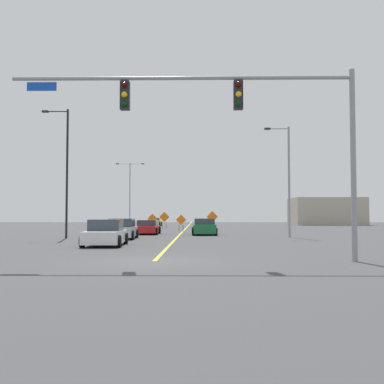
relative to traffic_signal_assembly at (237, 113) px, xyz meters
The scene contains 16 objects.
ground 6.19m from the traffic_signal_assembly, behind, with size 177.51×177.51×0.00m, color #444447.
road_centre_stripe 49.71m from the traffic_signal_assembly, 93.51° to the left, with size 0.16×98.62×0.01m.
traffic_signal_assembly is the anchor object (origin of this frame).
street_lamp_mid_right 19.84m from the traffic_signal_assembly, 123.78° to the left, with size 1.94×0.24×9.31m.
street_lamp_near_left 18.88m from the traffic_signal_assembly, 73.92° to the left, with size 1.90×0.24×8.31m.
street_lamp_mid_left 57.00m from the traffic_signal_assembly, 102.28° to the left, with size 4.39×0.24×9.77m.
construction_sign_right_shoulder 42.30m from the traffic_signal_assembly, 97.82° to the left, with size 1.29×0.18×2.05m.
construction_sign_left_lane 32.03m from the traffic_signal_assembly, 95.88° to the left, with size 1.07×0.21×1.70m.
construction_sign_median_far 39.96m from the traffic_signal_assembly, 89.69° to the left, with size 1.38×0.22×2.13m.
construction_sign_median_near 39.85m from the traffic_signal_assembly, 100.10° to the left, with size 1.17×0.10×1.82m.
car_silver_near 17.73m from the traffic_signal_assembly, 113.42° to the left, with size 2.10×4.18×1.41m.
car_white_passing 11.69m from the traffic_signal_assembly, 127.47° to the left, with size 2.20×4.32×1.43m.
car_green_distant 22.65m from the traffic_signal_assembly, 92.51° to the left, with size 2.12×3.91×1.37m.
car_red_mid 24.74m from the traffic_signal_assembly, 103.93° to the left, with size 2.03×4.29×1.22m.
car_yellow_far 54.51m from the traffic_signal_assembly, 98.63° to the left, with size 2.08×4.36×1.21m.
roadside_building_east 64.95m from the traffic_signal_assembly, 72.19° to the left, with size 11.24×8.97×4.47m.
Camera 1 is at (1.61, -17.07, 1.68)m, focal length 43.97 mm.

